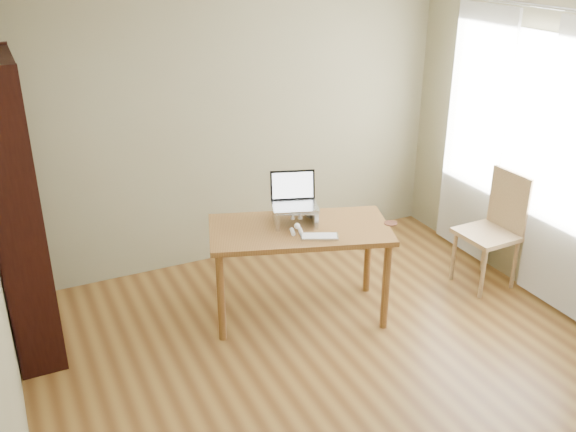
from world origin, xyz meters
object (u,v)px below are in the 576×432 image
at_px(bookshelf, 16,211).
at_px(cat, 291,215).
at_px(laptop, 292,197).
at_px(chair, 496,226).
at_px(keyboard, 319,237).
at_px(desk, 300,240).

distance_m(bookshelf, cat, 1.94).
xyz_separation_m(laptop, chair, (1.70, -0.39, -0.41)).
distance_m(keyboard, cat, 0.34).
xyz_separation_m(bookshelf, cat, (1.89, -0.38, -0.24)).
height_order(laptop, keyboard, laptop).
bearing_deg(keyboard, laptop, 122.72).
bearing_deg(cat, desk, -62.31).
xyz_separation_m(desk, keyboard, (0.05, -0.22, 0.11)).
bearing_deg(cat, keyboard, -60.46).
xyz_separation_m(keyboard, cat, (-0.07, 0.33, 0.06)).
bearing_deg(bookshelf, cat, -11.37).
bearing_deg(bookshelf, desk, -14.41).
distance_m(laptop, chair, 1.80).
xyz_separation_m(desk, chair, (1.70, -0.25, -0.11)).
height_order(keyboard, chair, chair).
height_order(bookshelf, keyboard, bookshelf).
distance_m(keyboard, chair, 1.67).
xyz_separation_m(laptop, cat, (-0.02, -0.03, -0.13)).
relative_size(bookshelf, keyboard, 7.06).
distance_m(bookshelf, keyboard, 2.10).
relative_size(keyboard, chair, 0.30).
bearing_deg(keyboard, cat, 126.74).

